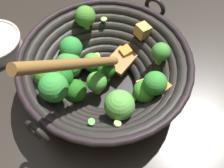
% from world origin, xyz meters
% --- Properties ---
extents(ground_plane, '(4.00, 4.00, 0.00)m').
position_xyz_m(ground_plane, '(0.00, 0.00, 0.00)').
color(ground_plane, '#28231E').
extents(wok, '(0.36, 0.36, 0.28)m').
position_xyz_m(wok, '(0.00, 0.00, 0.07)').
color(wok, black).
rests_on(wok, ground).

